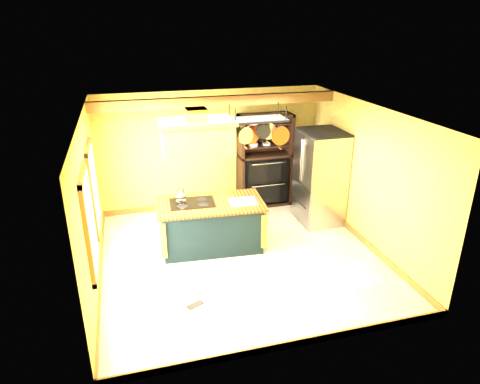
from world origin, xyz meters
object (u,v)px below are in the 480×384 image
range_hood (197,135)px  refrigerator (320,179)px  kitchen_island (211,224)px  hutch (264,170)px  pot_rack (258,126)px

range_hood → refrigerator: (2.69, 0.55, -1.27)m
kitchen_island → range_hood: range_hood is taller
hutch → pot_rack: bearing=-112.5°
kitchen_island → hutch: 2.42m
pot_rack → hutch: size_ratio=0.53×
refrigerator → pot_rack: bearing=-160.9°
kitchen_island → pot_rack: bearing=3.7°
kitchen_island → range_hood: 1.77m
kitchen_island → refrigerator: size_ratio=1.05×
range_hood → refrigerator: bearing=11.5°
range_hood → pot_rack: size_ratio=1.15×
pot_rack → hutch: 2.39m
refrigerator → hutch: bearing=125.9°
range_hood → refrigerator: 3.03m
kitchen_island → hutch: hutch is taller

